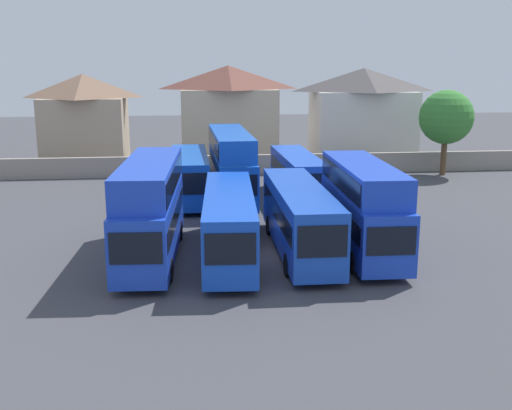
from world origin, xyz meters
The scene contains 13 objects.
ground centered at (0.00, 18.00, 0.00)m, with size 140.00×140.00×0.00m, color #424247.
depot_boundary_wall centered at (0.00, 23.76, 0.90)m, with size 56.00×0.50×1.80m, color gray.
bus_1 centered at (-5.72, 0.21, 2.85)m, with size 3.18×11.29×5.06m.
bus_2 centered at (-1.72, 0.06, 1.96)m, with size 3.17×12.16×3.43m.
bus_3 centered at (2.02, 0.38, 2.03)m, with size 2.69×11.86×3.55m.
bus_4 centered at (5.31, -0.05, 2.70)m, with size 2.88×10.27×4.79m.
bus_5 centered at (-3.72, 13.47, 1.99)m, with size 2.69×10.46×3.49m.
bus_6 centered at (-0.66, 13.71, 2.82)m, with size 2.83×12.11×5.01m.
bus_7 centered at (4.24, 13.44, 1.89)m, with size 2.63×10.85×3.31m.
house_terrace_left centered at (-13.80, 31.42, 4.49)m, with size 8.24×7.24×8.82m.
house_terrace_centre centered at (0.35, 31.36, 4.89)m, with size 9.85×7.14×9.61m.
house_terrace_right centered at (13.95, 30.43, 4.77)m, with size 10.50×6.43×9.37m.
tree_left_of_lot centered at (19.05, 21.76, 5.15)m, with size 4.78×4.78×7.57m.
Camera 1 is at (-3.71, -30.46, 9.92)m, focal length 42.90 mm.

